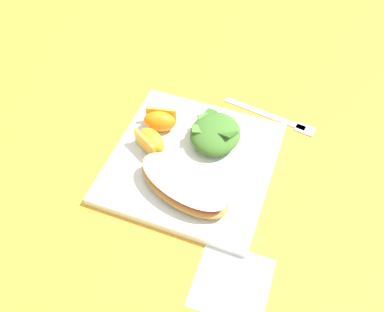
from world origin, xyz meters
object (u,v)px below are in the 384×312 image
cheesy_pizza_bread (184,185)px  green_salad_pile (215,133)px  orange_wedge_middle (152,140)px  metal_fork (276,118)px  white_plate (192,162)px  orange_wedge_front (160,121)px  paper_napkin (232,282)px

cheesy_pizza_bread → green_salad_pile: 0.12m
orange_wedge_middle → metal_fork: orange_wedge_middle is taller
green_salad_pile → orange_wedge_middle: (0.05, -0.10, -0.00)m
orange_wedge_middle → white_plate: bearing=88.4°
green_salad_pile → orange_wedge_middle: green_salad_pile is taller
cheesy_pizza_bread → orange_wedge_front: (-0.12, -0.09, 0.00)m
white_plate → metal_fork: (-0.16, 0.12, -0.01)m
orange_wedge_front → orange_wedge_middle: (0.05, 0.00, 0.00)m
cheesy_pizza_bread → metal_fork: 0.26m
white_plate → paper_napkin: white_plate is taller
white_plate → paper_napkin: (0.18, 0.13, -0.01)m
paper_napkin → white_plate: bearing=-144.6°
white_plate → orange_wedge_middle: 0.08m
orange_wedge_front → green_salad_pile: bearing=92.9°
green_salad_pile → orange_wedge_front: 0.11m
orange_wedge_front → paper_napkin: bearing=42.3°
paper_napkin → cheesy_pizza_bread: bearing=-133.9°
cheesy_pizza_bread → paper_napkin: 0.17m
cheesy_pizza_bread → metal_fork: (-0.23, 0.11, -0.03)m
cheesy_pizza_bread → green_salad_pile: green_salad_pile is taller
orange_wedge_middle → paper_napkin: bearing=48.3°
green_salad_pile → paper_napkin: (0.24, 0.11, -0.03)m
green_salad_pile → orange_wedge_front: bearing=-87.1°
white_plate → cheesy_pizza_bread: size_ratio=1.51×
orange_wedge_front → paper_napkin: 0.32m
cheesy_pizza_bread → orange_wedge_middle: size_ratio=2.66×
white_plate → paper_napkin: 0.23m
cheesy_pizza_bread → orange_wedge_middle: 0.11m
orange_wedge_front → metal_fork: (-0.11, 0.20, -0.03)m
orange_wedge_middle → orange_wedge_front: bearing=-174.6°
orange_wedge_front → white_plate: bearing=58.6°
orange_wedge_front → metal_fork: size_ratio=0.35×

